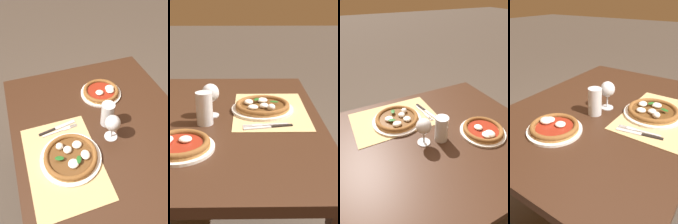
% 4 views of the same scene
% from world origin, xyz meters
% --- Properties ---
extents(ground_plane, '(24.00, 24.00, 0.00)m').
position_xyz_m(ground_plane, '(0.00, 0.00, 0.00)').
color(ground_plane, '#473D33').
extents(dining_table, '(1.34, 0.99, 0.74)m').
position_xyz_m(dining_table, '(0.00, 0.00, 0.64)').
color(dining_table, '#382114').
rests_on(dining_table, ground).
extents(paper_placemat, '(0.52, 0.35, 0.00)m').
position_xyz_m(paper_placemat, '(0.07, -0.26, 0.74)').
color(paper_placemat, tan).
rests_on(paper_placemat, dining_table).
extents(pizza_near, '(0.30, 0.30, 0.05)m').
position_xyz_m(pizza_near, '(0.06, -0.23, 0.76)').
color(pizza_near, silver).
rests_on(pizza_near, paper_placemat).
extents(pizza_far, '(0.26, 0.26, 0.05)m').
position_xyz_m(pizza_far, '(-0.34, 0.10, 0.76)').
color(pizza_far, silver).
rests_on(pizza_far, dining_table).
extents(wine_glass, '(0.08, 0.08, 0.16)m').
position_xyz_m(wine_glass, '(0.00, 0.02, 0.85)').
color(wine_glass, silver).
rests_on(wine_glass, dining_table).
extents(pint_glass, '(0.07, 0.07, 0.15)m').
position_xyz_m(pint_glass, '(-0.10, 0.03, 0.81)').
color(pint_glass, silver).
rests_on(pint_glass, dining_table).
extents(fork, '(0.04, 0.20, 0.00)m').
position_xyz_m(fork, '(-0.13, -0.23, 0.75)').
color(fork, '#B7B7BC').
rests_on(fork, paper_placemat).
extents(knife, '(0.06, 0.21, 0.01)m').
position_xyz_m(knife, '(-0.15, -0.24, 0.75)').
color(knife, black).
rests_on(knife, paper_placemat).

